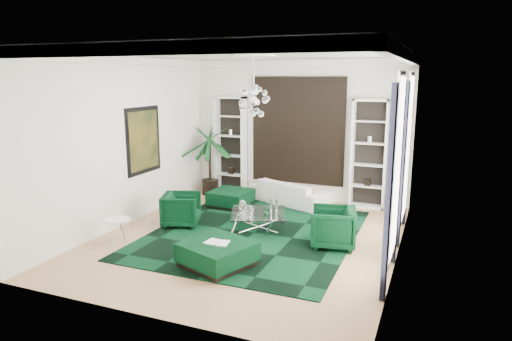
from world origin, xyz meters
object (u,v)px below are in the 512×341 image
at_px(coffee_table, 258,221).
at_px(ottoman_front, 218,255).
at_px(side_table, 118,232).
at_px(sofa, 290,192).
at_px(palm, 210,150).
at_px(armchair_left, 181,209).
at_px(armchair_right, 333,227).
at_px(ottoman_side, 231,199).

height_order(coffee_table, ottoman_front, ottoman_front).
xyz_separation_m(coffee_table, side_table, (-2.35, -1.85, 0.05)).
relative_size(sofa, palm, 0.82).
distance_m(armchair_left, armchair_right, 3.50).
distance_m(sofa, side_table, 4.77).
bearing_deg(coffee_table, sofa, 90.00).
relative_size(coffee_table, palm, 0.45).
height_order(coffee_table, ottoman_side, ottoman_side).
relative_size(sofa, armchair_left, 2.60).
height_order(sofa, palm, palm).
bearing_deg(armchair_right, ottoman_side, -131.61).
bearing_deg(ottoman_front, coffee_table, 91.36).
bearing_deg(ottoman_front, side_table, 174.05).
distance_m(armchair_left, palm, 2.99).
distance_m(armchair_right, ottoman_front, 2.45).
bearing_deg(side_table, ottoman_side, 73.14).
bearing_deg(palm, sofa, -2.34).
xyz_separation_m(side_table, palm, (-0.10, 4.25, 1.05)).
xyz_separation_m(armchair_right, palm, (-4.20, 2.75, 0.90)).
xyz_separation_m(ottoman_side, palm, (-1.10, 0.95, 1.09)).
distance_m(coffee_table, palm, 3.60).
xyz_separation_m(armchair_left, side_table, (-0.60, -1.50, -0.12)).
xyz_separation_m(sofa, ottoman_side, (-1.35, -0.85, -0.10)).
xyz_separation_m(ottoman_front, palm, (-2.50, 4.50, 1.08)).
bearing_deg(armchair_right, palm, -134.69).
height_order(sofa, side_table, sofa).
bearing_deg(palm, side_table, -88.65).
height_order(ottoman_front, side_table, side_table).
xyz_separation_m(armchair_left, ottoman_front, (1.80, -1.75, -0.16)).
bearing_deg(coffee_table, armchair_left, -168.69).
height_order(coffee_table, palm, palm).
bearing_deg(side_table, armchair_right, 20.10).
xyz_separation_m(sofa, side_table, (-2.35, -4.15, -0.06)).
relative_size(coffee_table, ottoman_front, 1.06).
bearing_deg(ottoman_side, ottoman_front, -68.48).
relative_size(coffee_table, ottoman_side, 1.20).
bearing_deg(palm, armchair_left, -75.72).
xyz_separation_m(armchair_left, armchair_right, (3.50, 0.00, 0.02)).
xyz_separation_m(armchair_right, ottoman_front, (-1.70, -1.75, -0.18)).
relative_size(coffee_table, side_table, 2.23).
bearing_deg(ottoman_side, palm, 139.18).
height_order(armchair_right, coffee_table, armchair_right).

